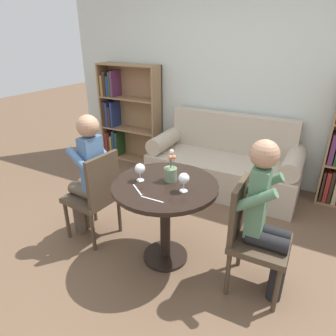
% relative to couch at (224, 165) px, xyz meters
% --- Properties ---
extents(ground_plane, '(16.00, 16.00, 0.00)m').
position_rel_couch_xyz_m(ground_plane, '(0.00, -1.57, -0.31)').
color(ground_plane, brown).
extents(back_wall, '(5.20, 0.05, 2.70)m').
position_rel_couch_xyz_m(back_wall, '(0.00, 0.42, 1.04)').
color(back_wall, silver).
rests_on(back_wall, ground_plane).
extents(round_table, '(0.87, 0.87, 0.75)m').
position_rel_couch_xyz_m(round_table, '(0.00, -1.57, 0.28)').
color(round_table, black).
rests_on(round_table, ground_plane).
extents(couch, '(1.87, 0.80, 0.92)m').
position_rel_couch_xyz_m(couch, '(0.00, 0.00, 0.00)').
color(couch, '#B7A893').
rests_on(couch, ground_plane).
extents(bookshelf_left, '(0.97, 0.28, 1.46)m').
position_rel_couch_xyz_m(bookshelf_left, '(-1.74, 0.27, 0.40)').
color(bookshelf_left, '#93704C').
rests_on(bookshelf_left, ground_plane).
extents(chair_left, '(0.46, 0.46, 0.90)m').
position_rel_couch_xyz_m(chair_left, '(-0.72, -1.61, 0.18)').
color(chair_left, '#473828').
rests_on(chair_left, ground_plane).
extents(chair_right, '(0.43, 0.43, 0.90)m').
position_rel_couch_xyz_m(chair_right, '(0.72, -1.53, 0.18)').
color(chair_right, '#473828').
rests_on(chair_right, ground_plane).
extents(person_left, '(0.44, 0.36, 1.24)m').
position_rel_couch_xyz_m(person_left, '(-0.81, -1.60, 0.35)').
color(person_left, brown).
rests_on(person_left, ground_plane).
extents(person_right, '(0.42, 0.35, 1.24)m').
position_rel_couch_xyz_m(person_right, '(0.81, -1.53, 0.34)').
color(person_right, black).
rests_on(person_right, ground_plane).
extents(wine_glass_left, '(0.09, 0.09, 0.15)m').
position_rel_couch_xyz_m(wine_glass_left, '(-0.21, -1.62, 0.55)').
color(wine_glass_left, white).
rests_on(wine_glass_left, round_table).
extents(wine_glass_right, '(0.09, 0.09, 0.15)m').
position_rel_couch_xyz_m(wine_glass_right, '(0.18, -1.61, 0.55)').
color(wine_glass_right, white).
rests_on(wine_glass_right, round_table).
extents(flower_vase, '(0.11, 0.11, 0.27)m').
position_rel_couch_xyz_m(flower_vase, '(0.01, -1.50, 0.52)').
color(flower_vase, gray).
rests_on(flower_vase, round_table).
extents(knife_left_setting, '(0.19, 0.01, 0.00)m').
position_rel_couch_xyz_m(knife_left_setting, '(0.04, -1.84, 0.45)').
color(knife_left_setting, silver).
rests_on(knife_left_setting, round_table).
extents(fork_left_setting, '(0.16, 0.12, 0.00)m').
position_rel_couch_xyz_m(fork_left_setting, '(-0.14, -1.76, 0.45)').
color(fork_left_setting, silver).
rests_on(fork_left_setting, round_table).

